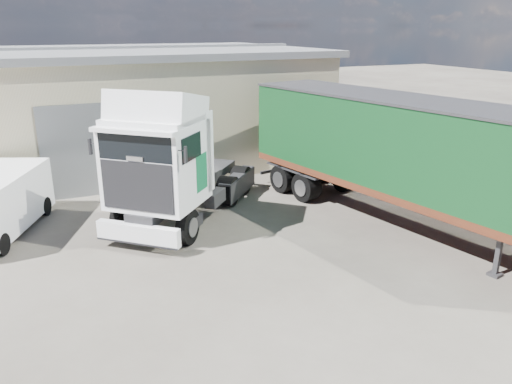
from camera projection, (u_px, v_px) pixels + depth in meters
name	position (u px, v px, depth m)	size (l,w,h in m)	color
ground	(247.00, 305.00, 11.97)	(120.00, 120.00, 0.00)	#292521
brick_boundary_wall	(437.00, 152.00, 21.28)	(0.35, 26.00, 2.50)	#983A26
tractor_unit	(171.00, 169.00, 16.18)	(6.51, 6.76, 4.64)	black
box_trailer	(402.00, 149.00, 16.21)	(5.07, 12.89, 4.19)	#2D2D30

